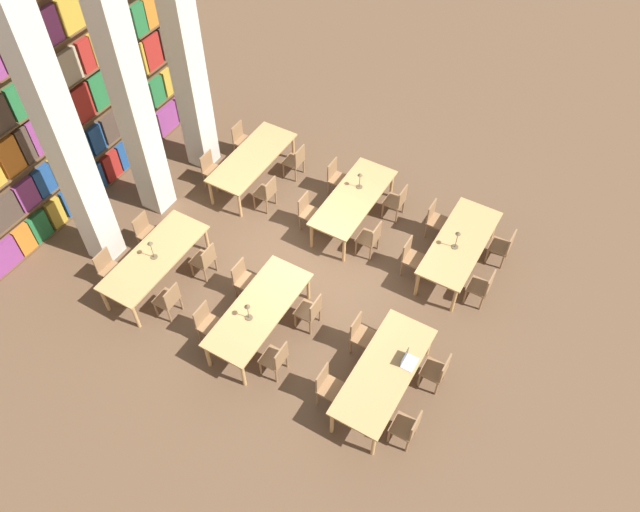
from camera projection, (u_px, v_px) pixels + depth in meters
ground_plane at (310, 272)px, 12.96m from camera, size 40.00×40.00×0.00m
bookshelf_bank at (77, 84)px, 12.70m from camera, size 7.01×0.35×5.50m
pillar_left at (64, 142)px, 11.00m from camera, size 0.55×0.55×6.00m
pillar_center at (129, 92)px, 11.95m from camera, size 0.55×0.55×6.00m
pillar_right at (184, 50)px, 12.89m from camera, size 0.55×0.55×6.00m
reading_table_0 at (384, 372)px, 10.69m from camera, size 2.40×0.94×0.74m
chair_0 at (408, 427)px, 10.26m from camera, size 0.42×0.40×0.87m
chair_1 at (328, 386)px, 10.75m from camera, size 0.42×0.40×0.87m
chair_2 at (437, 371)px, 10.94m from camera, size 0.42×0.40×0.87m
chair_3 at (361, 334)px, 11.43m from camera, size 0.42×0.40×0.87m
laptop at (408, 361)px, 10.71m from camera, size 0.32×0.22×0.21m
reading_table_1 at (460, 244)px, 12.56m from camera, size 2.40×0.94×0.74m
chair_4 at (482, 287)px, 12.13m from camera, size 0.42×0.40×0.87m
chair_5 at (411, 257)px, 12.61m from camera, size 0.42×0.40×0.87m
chair_6 at (503, 246)px, 12.79m from camera, size 0.42×0.40×0.87m
chair_7 at (435, 219)px, 13.28m from camera, size 0.42×0.40×0.87m
desk_lamp_0 at (457, 237)px, 12.18m from camera, size 0.14×0.14×0.46m
reading_table_2 at (259, 310)px, 11.52m from camera, size 2.40×0.94×0.74m
chair_8 at (276, 358)px, 11.10m from camera, size 0.42×0.40×0.87m
chair_9 at (208, 323)px, 11.59m from camera, size 0.42×0.40×0.87m
chair_10 at (310, 311)px, 11.76m from camera, size 0.42×0.40×0.87m
chair_11 at (244, 279)px, 12.24m from camera, size 0.42×0.40×0.87m
desk_lamp_1 at (248, 309)px, 11.12m from camera, size 0.14×0.14×0.41m
reading_table_3 at (354, 199)px, 13.38m from camera, size 2.40×0.94×0.74m
chair_12 at (371, 238)px, 12.94m from camera, size 0.42×0.40×0.87m
chair_13 at (308, 211)px, 13.43m from camera, size 0.42×0.40×0.87m
chair_14 at (397, 201)px, 13.63m from camera, size 0.42×0.40×0.87m
chair_15 at (337, 177)px, 14.12m from camera, size 0.42×0.40×0.87m
desk_lamp_2 at (360, 178)px, 13.31m from camera, size 0.14×0.14×0.41m
reading_table_4 at (155, 258)px, 12.32m from camera, size 2.40×0.94×0.74m
chair_16 at (169, 299)px, 11.93m from camera, size 0.42×0.40×0.87m
chair_17 at (109, 268)px, 12.42m from camera, size 0.42×0.40×0.87m
chair_18 at (205, 260)px, 12.56m from camera, size 0.42×0.40×0.87m
chair_19 at (147, 232)px, 13.05m from camera, size 0.42×0.40×0.87m
desk_lamp_3 at (151, 247)px, 12.01m from camera, size 0.14×0.14×0.47m
reading_table_5 at (252, 159)px, 14.21m from camera, size 2.40×0.94×0.74m
chair_20 at (267, 192)px, 13.80m from camera, size 0.42×0.40×0.87m
chair_21 at (212, 169)px, 14.29m from camera, size 0.42×0.40×0.87m
chair_22 at (296, 161)px, 14.48m from camera, size 0.42×0.40×0.87m
chair_23 at (242, 139)px, 14.97m from camera, size 0.42×0.40×0.87m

